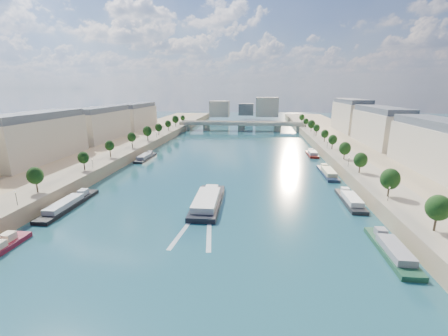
# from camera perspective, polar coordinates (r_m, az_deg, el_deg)

# --- Properties ---
(ground) EXTENTS (700.00, 700.00, 0.00)m
(ground) POSITION_cam_1_polar(r_m,az_deg,el_deg) (147.13, 0.67, 0.39)
(ground) COLOR #0D3339
(ground) RESTS_ON ground
(quay_left) EXTENTS (44.00, 520.00, 5.00)m
(quay_left) POSITION_cam_1_polar(r_m,az_deg,el_deg) (169.26, -24.38, 1.84)
(quay_left) COLOR #9E8460
(quay_left) RESTS_ON ground
(quay_right) EXTENTS (44.00, 520.00, 5.00)m
(quay_right) POSITION_cam_1_polar(r_m,az_deg,el_deg) (157.03, 27.82, 0.51)
(quay_right) COLOR #9E8460
(quay_right) RESTS_ON ground
(pave_left) EXTENTS (14.00, 520.00, 0.10)m
(pave_left) POSITION_cam_1_polar(r_m,az_deg,el_deg) (161.65, -19.89, 2.66)
(pave_left) COLOR gray
(pave_left) RESTS_ON quay_left
(pave_right) EXTENTS (14.00, 520.00, 0.10)m
(pave_right) POSITION_cam_1_polar(r_m,az_deg,el_deg) (151.56, 22.67, 1.62)
(pave_right) COLOR gray
(pave_right) RESTS_ON quay_right
(trees_left) EXTENTS (4.80, 268.80, 8.26)m
(trees_left) POSITION_cam_1_polar(r_m,az_deg,el_deg) (161.57, -19.11, 4.68)
(trees_left) COLOR #382B1E
(trees_left) RESTS_ON ground
(trees_right) EXTENTS (4.80, 268.80, 8.26)m
(trees_right) POSITION_cam_1_polar(r_m,az_deg,el_deg) (159.44, 21.20, 4.37)
(trees_right) COLOR #382B1E
(trees_right) RESTS_ON ground
(lamps_left) EXTENTS (0.36, 200.36, 4.28)m
(lamps_left) POSITION_cam_1_polar(r_m,az_deg,el_deg) (150.37, -20.08, 2.84)
(lamps_left) COLOR black
(lamps_left) RESTS_ON ground
(lamps_right) EXTENTS (0.36, 200.36, 4.28)m
(lamps_right) POSITION_cam_1_polar(r_m,az_deg,el_deg) (154.53, 20.67, 3.09)
(lamps_right) COLOR black
(lamps_right) RESTS_ON ground
(buildings_left) EXTENTS (16.00, 226.00, 23.20)m
(buildings_left) POSITION_cam_1_polar(r_m,az_deg,el_deg) (183.94, -26.50, 6.98)
(buildings_left) COLOR #B8A98D
(buildings_left) RESTS_ON ground
(buildings_right) EXTENTS (16.00, 226.00, 23.20)m
(buildings_right) POSITION_cam_1_polar(r_m,az_deg,el_deg) (170.65, 31.04, 5.91)
(buildings_right) COLOR #B8A98D
(buildings_right) RESTS_ON ground
(skyline) EXTENTS (79.00, 42.00, 22.00)m
(skyline) POSITION_cam_1_polar(r_m,az_deg,el_deg) (362.13, 4.67, 11.34)
(skyline) COLOR #B8A98D
(skyline) RESTS_ON ground
(bridge) EXTENTS (112.00, 12.00, 8.15)m
(bridge) POSITION_cam_1_polar(r_m,az_deg,el_deg) (272.45, 3.35, 8.18)
(bridge) COLOR #C1B79E
(bridge) RESTS_ON ground
(tour_barge) EXTENTS (9.26, 30.22, 4.08)m
(tour_barge) POSITION_cam_1_polar(r_m,az_deg,el_deg) (98.64, -3.18, -6.33)
(tour_barge) COLOR black
(tour_barge) RESTS_ON ground
(wake) EXTENTS (10.76, 25.99, 0.04)m
(wake) POSITION_cam_1_polar(r_m,az_deg,el_deg) (84.19, -5.03, -11.10)
(wake) COLOR silver
(wake) RESTS_ON ground
(moored_barges_left) EXTENTS (5.00, 157.52, 3.60)m
(moored_barges_left) POSITION_cam_1_polar(r_m,az_deg,el_deg) (102.45, -30.00, -7.78)
(moored_barges_left) COLOR #152030
(moored_barges_left) RESTS_ON ground
(moored_barges_right) EXTENTS (5.00, 124.70, 3.60)m
(moored_barges_right) POSITION_cam_1_polar(r_m,az_deg,el_deg) (123.41, 20.86, -3.08)
(moored_barges_right) COLOR #1C462E
(moored_barges_right) RESTS_ON ground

